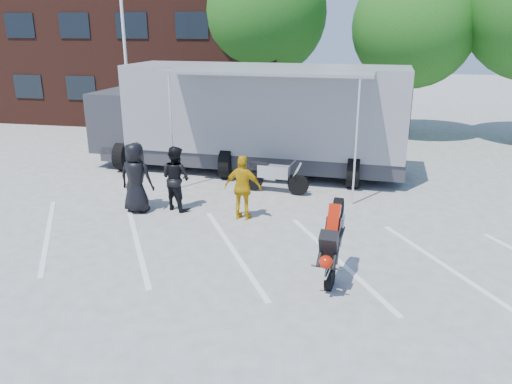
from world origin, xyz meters
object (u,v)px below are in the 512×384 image
(tree_left, at_px, (264,13))
(spectator_hivis, at_px, (243,188))
(parked_motorcycle, at_px, (275,193))
(flagpole, at_px, (129,24))
(spectator_leather_a, at_px, (136,178))
(spectator_leather_b, at_px, (134,178))
(stunt_bike_rider, at_px, (334,274))
(transporter_truck, at_px, (251,170))
(tree_mid, at_px, (414,27))
(spectator_leather_c, at_px, (176,178))

(tree_left, bearing_deg, spectator_hivis, -81.34)
(parked_motorcycle, bearing_deg, flagpole, 62.33)
(spectator_leather_a, xyz_separation_m, spectator_leather_b, (-0.24, 0.35, -0.12))
(tree_left, bearing_deg, stunt_bike_rider, -73.78)
(flagpole, relative_size, stunt_bike_rider, 4.27)
(transporter_truck, xyz_separation_m, parked_motorcycle, (1.27, -2.33, 0.00))
(tree_mid, bearing_deg, tree_left, 171.87)
(stunt_bike_rider, xyz_separation_m, spectator_leather_b, (-5.85, 3.04, 0.87))
(tree_left, bearing_deg, tree_mid, -8.13)
(spectator_leather_c, height_order, spectator_hivis, spectator_leather_c)
(spectator_leather_b, bearing_deg, spectator_leather_a, 134.98)
(flagpole, xyz_separation_m, spectator_hivis, (6.22, -6.98, -4.18))
(tree_left, height_order, spectator_leather_b, tree_left)
(tree_left, distance_m, spectator_hivis, 13.95)
(flagpole, distance_m, tree_mid, 12.31)
(transporter_truck, relative_size, spectator_leather_a, 5.92)
(stunt_bike_rider, distance_m, spectator_leather_c, 5.63)
(tree_mid, height_order, spectator_leather_b, tree_mid)
(tree_mid, relative_size, stunt_bike_rider, 4.10)
(tree_left, height_order, parked_motorcycle, tree_left)
(transporter_truck, distance_m, spectator_leather_c, 4.61)
(parked_motorcycle, bearing_deg, transporter_truck, 35.60)
(transporter_truck, bearing_deg, tree_left, 100.78)
(spectator_leather_a, distance_m, spectator_leather_b, 0.44)
(transporter_truck, xyz_separation_m, spectator_leather_b, (-2.45, -4.41, 0.87))
(tree_mid, xyz_separation_m, spectator_hivis, (-5.02, -11.98, -4.07))
(tree_left, xyz_separation_m, spectator_leather_b, (-1.28, -12.69, -4.70))
(tree_left, relative_size, spectator_leather_b, 4.99)
(spectator_leather_b, bearing_deg, transporter_truck, -107.90)
(tree_left, xyz_separation_m, transporter_truck, (1.17, -8.29, -5.57))
(tree_left, distance_m, transporter_truck, 10.05)
(spectator_leather_a, bearing_deg, flagpole, -60.98)
(spectator_hivis, bearing_deg, tree_left, -77.23)
(parked_motorcycle, bearing_deg, spectator_hivis, 175.76)
(parked_motorcycle, bearing_deg, spectator_leather_b, 126.04)
(transporter_truck, bearing_deg, parked_motorcycle, -58.64)
(tree_mid, bearing_deg, parked_motorcycle, -115.33)
(tree_mid, bearing_deg, stunt_bike_rider, -99.35)
(flagpole, bearing_deg, spectator_leather_c, -57.64)
(tree_left, bearing_deg, parked_motorcycle, -77.03)
(stunt_bike_rider, bearing_deg, tree_mid, 86.95)
(flagpole, xyz_separation_m, parked_motorcycle, (6.69, -4.62, -5.05))
(spectator_hivis, bearing_deg, parked_motorcycle, -97.10)
(stunt_bike_rider, xyz_separation_m, spectator_hivis, (-2.60, 2.74, 0.87))
(flagpole, height_order, tree_mid, flagpole)
(stunt_bike_rider, bearing_deg, flagpole, 138.49)
(flagpole, relative_size, spectator_hivis, 4.57)
(transporter_truck, bearing_deg, spectator_hivis, -77.52)
(stunt_bike_rider, xyz_separation_m, spectator_leather_a, (-5.62, 2.68, 0.98))
(transporter_truck, xyz_separation_m, stunt_bike_rider, (3.40, -7.44, 0.00))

